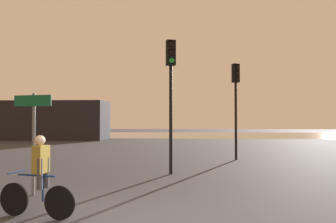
{
  "coord_description": "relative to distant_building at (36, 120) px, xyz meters",
  "views": [
    {
      "loc": [
        1.13,
        -6.01,
        1.93
      ],
      "look_at": [
        0.5,
        5.0,
        2.2
      ],
      "focal_mm": 35.0,
      "sensor_mm": 36.0,
      "label": 1
    }
  ],
  "objects": [
    {
      "name": "traffic_light_center",
      "position": [
        14.1,
        -19.41,
        1.44
      ],
      "size": [
        0.38,
        0.4,
        4.76
      ],
      "rotation": [
        0.0,
        0.0,
        3.44
      ],
      "color": "black",
      "rests_on": "ground"
    },
    {
      "name": "direction_sign_post",
      "position": [
        10.76,
        -22.89,
        -0.15
      ],
      "size": [
        1.08,
        0.27,
        2.6
      ],
      "rotation": [
        0.0,
        0.0,
        2.92
      ],
      "color": "slate",
      "rests_on": "ground"
    },
    {
      "name": "traffic_light_far_right",
      "position": [
        17.03,
        -15.13,
        1.35
      ],
      "size": [
        0.39,
        0.41,
        4.62
      ],
      "rotation": [
        0.0,
        0.0,
        3.55
      ],
      "color": "black",
      "rests_on": "ground"
    },
    {
      "name": "water_strip",
      "position": [
        13.53,
        10.0,
        -1.84
      ],
      "size": [
        80.0,
        16.0,
        0.01
      ],
      "primitive_type": "cube",
      "color": "gray",
      "rests_on": "ground"
    },
    {
      "name": "cyclist",
      "position": [
        11.77,
        -24.72,
        -1.03
      ],
      "size": [
        1.68,
        0.54,
        1.62
      ],
      "rotation": [
        0.0,
        0.0,
        1.35
      ],
      "color": "black",
      "rests_on": "ground"
    },
    {
      "name": "distant_building",
      "position": [
        0.0,
        0.0,
        0.0
      ],
      "size": [
        13.76,
        4.0,
        3.7
      ],
      "primitive_type": "cube",
      "color": "black",
      "rests_on": "ground"
    }
  ]
}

